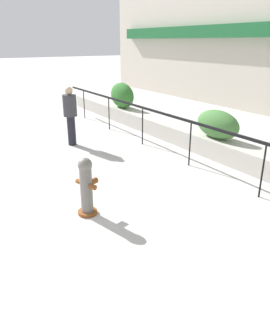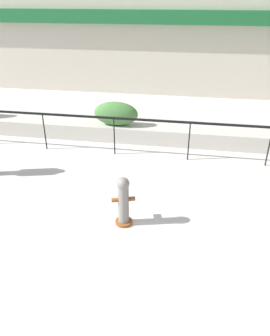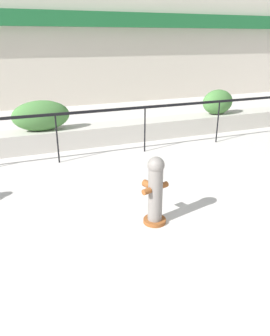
# 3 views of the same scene
# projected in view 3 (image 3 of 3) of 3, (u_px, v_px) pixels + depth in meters

# --- Properties ---
(ground_plane) EXTENTS (120.00, 120.00, 0.00)m
(ground_plane) POSITION_uv_depth(u_px,v_px,m) (141.00, 320.00, 3.32)
(ground_plane) COLOR #BCB7B2
(building_facade) EXTENTS (30.00, 1.36, 8.00)m
(building_facade) POSITION_uv_depth(u_px,v_px,m) (18.00, 0.00, 12.20)
(building_facade) COLOR beige
(building_facade) RESTS_ON ground
(planter_wall_low) EXTENTS (18.00, 0.70, 0.50)m
(planter_wall_low) POSITION_uv_depth(u_px,v_px,m) (51.00, 139.00, 8.41)
(planter_wall_low) COLOR #B7B2A8
(planter_wall_low) RESTS_ON ground
(fence_railing_segment) EXTENTS (15.00, 0.05, 1.15)m
(fence_railing_segment) POSITION_uv_depth(u_px,v_px,m) (55.00, 119.00, 7.18)
(fence_railing_segment) COLOR black
(fence_railing_segment) RESTS_ON ground
(hedge_bush_1) EXTENTS (1.41, 0.60, 0.75)m
(hedge_bush_1) POSITION_uv_depth(u_px,v_px,m) (41.00, 116.00, 8.11)
(hedge_bush_1) COLOR #427538
(hedge_bush_1) RESTS_ON planter_wall_low
(hedge_bush_2) EXTENTS (0.99, 0.61, 0.74)m
(hedge_bush_2) POSITION_uv_depth(u_px,v_px,m) (218.00, 102.00, 9.91)
(hedge_bush_2) COLOR #427538
(hedge_bush_2) RESTS_ON planter_wall_low
(fire_hydrant) EXTENTS (0.48, 0.48, 1.08)m
(fire_hydrant) POSITION_uv_depth(u_px,v_px,m) (155.00, 190.00, 4.90)
(fire_hydrant) COLOR brown
(fire_hydrant) RESTS_ON ground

